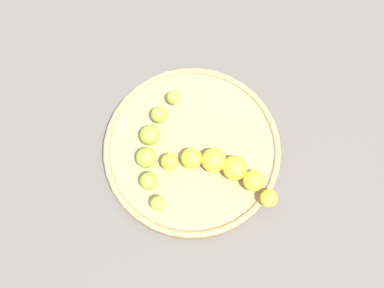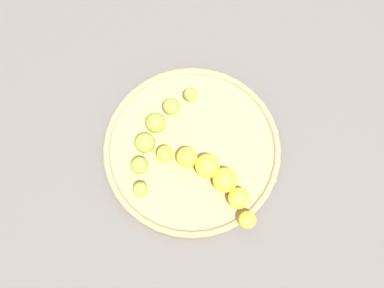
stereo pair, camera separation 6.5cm
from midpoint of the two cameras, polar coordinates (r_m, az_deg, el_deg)
The scene contains 4 objects.
ground_plane at distance 0.69m, azimuth -2.68°, elevation -1.39°, with size 2.40×2.40×0.00m, color #56514C.
fruit_bowl at distance 0.68m, azimuth -2.73°, elevation -1.10°, with size 0.26×0.26×0.02m.
banana_green at distance 0.66m, azimuth -7.53°, elevation -0.78°, with size 0.14×0.11×0.03m.
banana_yellow at distance 0.64m, azimuth 0.89°, elevation -3.43°, with size 0.13×0.11×0.03m.
Camera 1 is at (0.17, -0.10, 0.66)m, focal length 44.09 mm.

